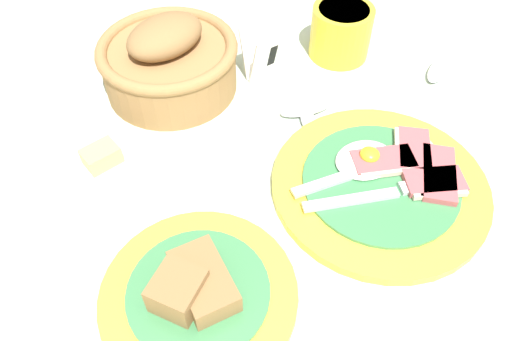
{
  "coord_description": "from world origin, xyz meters",
  "views": [
    {
      "loc": [
        -0.24,
        -0.22,
        0.45
      ],
      "look_at": [
        -0.06,
        0.1,
        0.02
      ],
      "focal_mm": 35.0,
      "sensor_mm": 36.0,
      "label": 1
    }
  ],
  "objects_px": {
    "breakfast_plate": "(383,182)",
    "teaspoon_near_cup": "(306,116)",
    "bread_basket": "(169,61)",
    "butter_dish": "(104,163)",
    "bread_plate": "(197,292)",
    "number_card": "(266,53)",
    "sugar_cup": "(341,31)",
    "teaspoon_by_saucer": "(286,113)",
    "teaspoon_stray": "(433,80)"
  },
  "relations": [
    {
      "from": "breakfast_plate",
      "to": "teaspoon_near_cup",
      "type": "height_order",
      "value": "breakfast_plate"
    },
    {
      "from": "bread_basket",
      "to": "butter_dish",
      "type": "relative_size",
      "value": 1.67
    },
    {
      "from": "bread_plate",
      "to": "number_card",
      "type": "distance_m",
      "value": 0.35
    },
    {
      "from": "bread_plate",
      "to": "butter_dish",
      "type": "xyz_separation_m",
      "value": [
        -0.03,
        0.21,
        -0.0
      ]
    },
    {
      "from": "breakfast_plate",
      "to": "bread_plate",
      "type": "xyz_separation_m",
      "value": [
        -0.24,
        -0.02,
        0.0
      ]
    },
    {
      "from": "sugar_cup",
      "to": "bread_basket",
      "type": "relative_size",
      "value": 0.47
    },
    {
      "from": "breakfast_plate",
      "to": "teaspoon_by_saucer",
      "type": "height_order",
      "value": "breakfast_plate"
    },
    {
      "from": "bread_plate",
      "to": "number_card",
      "type": "height_order",
      "value": "number_card"
    },
    {
      "from": "breakfast_plate",
      "to": "bread_basket",
      "type": "distance_m",
      "value": 0.32
    },
    {
      "from": "sugar_cup",
      "to": "number_card",
      "type": "height_order",
      "value": "same"
    },
    {
      "from": "sugar_cup",
      "to": "teaspoon_near_cup",
      "type": "bearing_deg",
      "value": -140.58
    },
    {
      "from": "bread_basket",
      "to": "butter_dish",
      "type": "height_order",
      "value": "bread_basket"
    },
    {
      "from": "bread_plate",
      "to": "teaspoon_by_saucer",
      "type": "bearing_deg",
      "value": 41.03
    },
    {
      "from": "teaspoon_near_cup",
      "to": "bread_basket",
      "type": "bearing_deg",
      "value": -133.89
    },
    {
      "from": "sugar_cup",
      "to": "breakfast_plate",
      "type": "bearing_deg",
      "value": -113.3
    },
    {
      "from": "bread_plate",
      "to": "teaspoon_stray",
      "type": "relative_size",
      "value": 1.08
    },
    {
      "from": "sugar_cup",
      "to": "number_card",
      "type": "distance_m",
      "value": 0.12
    },
    {
      "from": "breakfast_plate",
      "to": "butter_dish",
      "type": "bearing_deg",
      "value": 146.2
    },
    {
      "from": "butter_dish",
      "to": "teaspoon_stray",
      "type": "relative_size",
      "value": 0.62
    },
    {
      "from": "number_card",
      "to": "teaspoon_near_cup",
      "type": "distance_m",
      "value": 0.11
    },
    {
      "from": "butter_dish",
      "to": "number_card",
      "type": "distance_m",
      "value": 0.26
    },
    {
      "from": "breakfast_plate",
      "to": "teaspoon_stray",
      "type": "height_order",
      "value": "breakfast_plate"
    },
    {
      "from": "teaspoon_near_cup",
      "to": "number_card",
      "type": "bearing_deg",
      "value": -175.11
    },
    {
      "from": "bread_plate",
      "to": "sugar_cup",
      "type": "height_order",
      "value": "sugar_cup"
    },
    {
      "from": "butter_dish",
      "to": "teaspoon_by_saucer",
      "type": "distance_m",
      "value": 0.24
    },
    {
      "from": "number_card",
      "to": "teaspoon_by_saucer",
      "type": "xyz_separation_m",
      "value": [
        -0.02,
        -0.09,
        -0.03
      ]
    },
    {
      "from": "bread_plate",
      "to": "teaspoon_by_saucer",
      "type": "relative_size",
      "value": 0.99
    },
    {
      "from": "butter_dish",
      "to": "teaspoon_by_saucer",
      "type": "xyz_separation_m",
      "value": [
        0.23,
        -0.03,
        -0.0
      ]
    },
    {
      "from": "breakfast_plate",
      "to": "teaspoon_by_saucer",
      "type": "bearing_deg",
      "value": 102.91
    },
    {
      "from": "bread_plate",
      "to": "butter_dish",
      "type": "distance_m",
      "value": 0.21
    },
    {
      "from": "bread_plate",
      "to": "teaspoon_by_saucer",
      "type": "height_order",
      "value": "bread_plate"
    },
    {
      "from": "bread_plate",
      "to": "teaspoon_near_cup",
      "type": "bearing_deg",
      "value": 35.85
    },
    {
      "from": "breakfast_plate",
      "to": "bread_plate",
      "type": "distance_m",
      "value": 0.24
    },
    {
      "from": "bread_plate",
      "to": "bread_basket",
      "type": "distance_m",
      "value": 0.32
    },
    {
      "from": "teaspoon_near_cup",
      "to": "teaspoon_stray",
      "type": "bearing_deg",
      "value": 87.59
    },
    {
      "from": "breakfast_plate",
      "to": "bread_basket",
      "type": "relative_size",
      "value": 1.34
    },
    {
      "from": "bread_plate",
      "to": "teaspoon_stray",
      "type": "distance_m",
      "value": 0.44
    },
    {
      "from": "teaspoon_stray",
      "to": "bread_plate",
      "type": "bearing_deg",
      "value": 169.33
    },
    {
      "from": "bread_plate",
      "to": "teaspoon_by_saucer",
      "type": "distance_m",
      "value": 0.27
    },
    {
      "from": "sugar_cup",
      "to": "teaspoon_near_cup",
      "type": "distance_m",
      "value": 0.15
    },
    {
      "from": "bread_basket",
      "to": "butter_dish",
      "type": "distance_m",
      "value": 0.17
    },
    {
      "from": "sugar_cup",
      "to": "number_card",
      "type": "bearing_deg",
      "value": 176.27
    },
    {
      "from": "sugar_cup",
      "to": "number_card",
      "type": "xyz_separation_m",
      "value": [
        -0.12,
        0.01,
        -0.0
      ]
    },
    {
      "from": "teaspoon_near_cup",
      "to": "teaspoon_stray",
      "type": "xyz_separation_m",
      "value": [
        0.19,
        -0.02,
        0.0
      ]
    },
    {
      "from": "bread_plate",
      "to": "butter_dish",
      "type": "bearing_deg",
      "value": 97.82
    },
    {
      "from": "bread_plate",
      "to": "number_card",
      "type": "xyz_separation_m",
      "value": [
        0.22,
        0.27,
        0.02
      ]
    },
    {
      "from": "butter_dish",
      "to": "bread_basket",
      "type": "bearing_deg",
      "value": 38.05
    },
    {
      "from": "breakfast_plate",
      "to": "teaspoon_near_cup",
      "type": "xyz_separation_m",
      "value": [
        -0.02,
        0.14,
        -0.0
      ]
    },
    {
      "from": "breakfast_plate",
      "to": "teaspoon_by_saucer",
      "type": "xyz_separation_m",
      "value": [
        -0.04,
        0.15,
        -0.0
      ]
    },
    {
      "from": "breakfast_plate",
      "to": "teaspoon_stray",
      "type": "relative_size",
      "value": 1.38
    }
  ]
}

